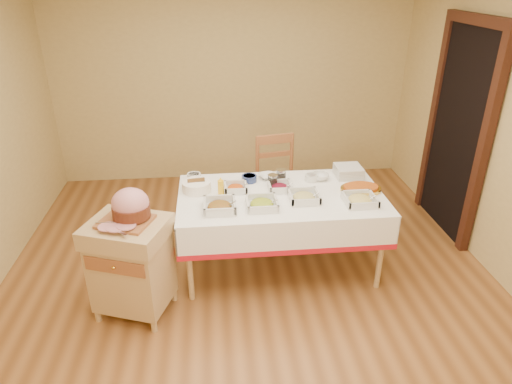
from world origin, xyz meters
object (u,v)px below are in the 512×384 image
preserve_jar_right (281,176)px  plate_stack (348,171)px  ham_on_board (130,208)px  bread_basket (196,186)px  dining_chair (279,182)px  preserve_jar_left (273,181)px  dining_table (280,210)px  brass_platter (361,189)px  butcher_cart (131,263)px  mustard_bottle (221,187)px

preserve_jar_right → plate_stack: bearing=4.8°
ham_on_board → bread_basket: (0.48, 0.63, -0.14)m
dining_chair → preserve_jar_left: 0.69m
bread_basket → plate_stack: 1.46m
dining_table → plate_stack: (0.70, 0.32, 0.21)m
preserve_jar_left → plate_stack: (0.76, 0.15, -0.00)m
brass_platter → preserve_jar_left: bearing=167.5°
preserve_jar_right → preserve_jar_left: bearing=-134.0°
butcher_cart → preserve_jar_right: size_ratio=6.81×
brass_platter → butcher_cart: bearing=-165.5°
dining_chair → brass_platter: dining_chair is taller
dining_chair → ham_on_board: bearing=-136.5°
butcher_cart → dining_chair: dining_chair is taller
dining_table → butcher_cart: bearing=-157.7°
ham_on_board → plate_stack: (1.93, 0.81, -0.13)m
butcher_cart → preserve_jar_left: bearing=29.5°
preserve_jar_left → brass_platter: size_ratio=0.31×
dining_table → plate_stack: plate_stack is taller
mustard_bottle → bread_basket: size_ratio=0.66×
butcher_cart → brass_platter: size_ratio=2.25×
butcher_cart → brass_platter: (1.99, 0.51, 0.31)m
preserve_jar_right → brass_platter: 0.74m
butcher_cart → preserve_jar_right: 1.56m
butcher_cart → bread_basket: (0.52, 0.66, 0.33)m
plate_stack → dining_chair: bearing=143.3°
butcher_cart → mustard_bottle: size_ratio=4.92×
mustard_bottle → brass_platter: mustard_bottle is taller
butcher_cart → plate_stack: size_ratio=3.40×
mustard_bottle → dining_chair: bearing=49.1°
preserve_jar_left → dining_chair: bearing=76.0°
dining_table → mustard_bottle: (-0.53, 0.04, 0.24)m
butcher_cart → mustard_bottle: mustard_bottle is taller
mustard_bottle → brass_platter: size_ratio=0.46×
preserve_jar_left → brass_platter: bearing=-12.5°
dining_table → preserve_jar_left: bearing=107.3°
preserve_jar_right → brass_platter: bearing=-21.4°
dining_chair → preserve_jar_left: bearing=-104.0°
dining_chair → plate_stack: (0.61, -0.45, 0.30)m
ham_on_board → dining_chair: bearing=43.5°
plate_stack → brass_platter: bearing=-85.8°
preserve_jar_left → butcher_cart: bearing=-150.5°
ham_on_board → bread_basket: ham_on_board is taller
ham_on_board → brass_platter: size_ratio=1.08×
butcher_cart → preserve_jar_right: preserve_jar_right is taller
mustard_bottle → bread_basket: 0.24m
ham_on_board → dining_table: bearing=21.7°
preserve_jar_left → preserve_jar_right: size_ratio=0.95×
ham_on_board → preserve_jar_right: ham_on_board is taller
bread_basket → plate_stack: bearing=7.1°
dining_table → preserve_jar_right: size_ratio=14.88×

